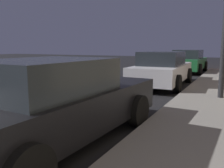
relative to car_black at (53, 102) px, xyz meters
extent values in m
cube|color=black|center=(0.00, 0.05, -0.13)|extent=(2.02, 4.62, 0.64)
cube|color=#1E2328|center=(-0.01, -0.15, 0.45)|extent=(1.69, 2.16, 0.56)
cylinder|color=black|center=(-0.85, 1.50, -0.37)|extent=(0.25, 0.67, 0.66)
cylinder|color=black|center=(0.98, 1.41, -0.37)|extent=(0.25, 0.67, 0.66)
cube|color=#B7B7BF|center=(0.00, 6.81, -0.13)|extent=(1.85, 4.57, 0.64)
cube|color=#1E2328|center=(0.01, 6.64, 0.45)|extent=(1.58, 2.34, 0.56)
cylinder|color=black|center=(-0.91, 8.18, -0.37)|extent=(0.24, 0.67, 0.66)
cylinder|color=black|center=(0.82, 8.24, -0.37)|extent=(0.24, 0.67, 0.66)
cylinder|color=black|center=(-0.82, 5.38, -0.37)|extent=(0.24, 0.67, 0.66)
cylinder|color=black|center=(0.91, 5.44, -0.37)|extent=(0.24, 0.67, 0.66)
cube|color=#19592D|center=(0.00, 12.86, -0.13)|extent=(1.79, 4.26, 0.64)
cube|color=#1E2328|center=(0.00, 12.72, 0.45)|extent=(1.56, 2.14, 0.56)
cylinder|color=black|center=(-0.86, 14.18, -0.37)|extent=(0.23, 0.66, 0.66)
cylinder|color=black|center=(0.90, 14.16, -0.37)|extent=(0.23, 0.66, 0.66)
cylinder|color=black|center=(-0.89, 11.55, -0.37)|extent=(0.23, 0.66, 0.66)
cylinder|color=black|center=(0.87, 11.53, -0.37)|extent=(0.23, 0.66, 0.66)
camera|label=1|loc=(2.68, -3.04, 0.92)|focal=38.45mm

